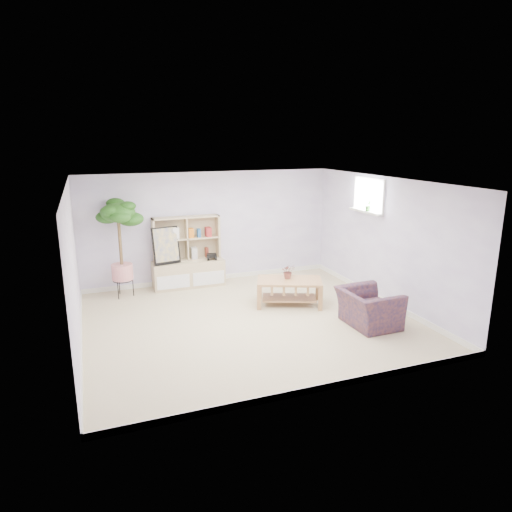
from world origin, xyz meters
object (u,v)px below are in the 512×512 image
object	(u,v)px
coffee_table	(289,292)
armchair	(369,305)
storage_unit	(188,252)
floor_tree	(121,249)

from	to	relation	value
coffee_table	armchair	distance (m)	1.62
armchair	coffee_table	bearing A→B (deg)	30.01
storage_unit	floor_tree	distance (m)	1.40
storage_unit	floor_tree	size ratio (longest dim) A/B	0.77
storage_unit	coffee_table	xyz separation A→B (m)	(1.55, -1.77, -0.50)
storage_unit	armchair	distance (m)	3.97
storage_unit	floor_tree	world-z (taller)	floor_tree
storage_unit	floor_tree	bearing A→B (deg)	-172.09
storage_unit	floor_tree	xyz separation A→B (m)	(-1.37, -0.19, 0.23)
coffee_table	floor_tree	size ratio (longest dim) A/B	0.61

